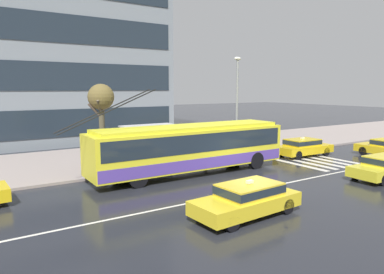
% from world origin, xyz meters
% --- Properties ---
extents(ground_plane, '(160.00, 160.00, 0.00)m').
position_xyz_m(ground_plane, '(0.00, 0.00, 0.00)').
color(ground_plane, '#22242A').
extents(sidewalk_slab, '(80.00, 10.00, 0.14)m').
position_xyz_m(sidewalk_slab, '(0.00, 9.94, 0.07)').
color(sidewalk_slab, gray).
rests_on(sidewalk_slab, ground_plane).
extents(crosswalk_stripe_edge_near, '(0.44, 4.40, 0.01)m').
position_xyz_m(crosswalk_stripe_edge_near, '(5.42, 1.47, 0.00)').
color(crosswalk_stripe_edge_near, beige).
rests_on(crosswalk_stripe_edge_near, ground_plane).
extents(crosswalk_stripe_inner_a, '(0.44, 4.40, 0.01)m').
position_xyz_m(crosswalk_stripe_inner_a, '(6.32, 1.47, 0.00)').
color(crosswalk_stripe_inner_a, beige).
rests_on(crosswalk_stripe_inner_a, ground_plane).
extents(crosswalk_stripe_center, '(0.44, 4.40, 0.01)m').
position_xyz_m(crosswalk_stripe_center, '(7.22, 1.47, 0.00)').
color(crosswalk_stripe_center, beige).
rests_on(crosswalk_stripe_center, ground_plane).
extents(crosswalk_stripe_inner_b, '(0.44, 4.40, 0.01)m').
position_xyz_m(crosswalk_stripe_inner_b, '(8.12, 1.47, 0.00)').
color(crosswalk_stripe_inner_b, beige).
rests_on(crosswalk_stripe_inner_b, ground_plane).
extents(crosswalk_stripe_edge_far, '(0.44, 4.40, 0.01)m').
position_xyz_m(crosswalk_stripe_edge_far, '(9.02, 1.47, 0.00)').
color(crosswalk_stripe_edge_far, beige).
rests_on(crosswalk_stripe_edge_far, ground_plane).
extents(lane_centre_line, '(72.00, 0.14, 0.01)m').
position_xyz_m(lane_centre_line, '(0.00, -1.20, 0.00)').
color(lane_centre_line, silver).
rests_on(lane_centre_line, ground_plane).
extents(trolleybus, '(13.45, 2.61, 4.90)m').
position_xyz_m(trolleybus, '(-1.76, 3.34, 1.56)').
color(trolleybus, yellow).
rests_on(trolleybus, ground_plane).
extents(taxi_oncoming_near, '(4.58, 2.08, 1.39)m').
position_xyz_m(taxi_oncoming_near, '(-3.64, -3.68, 0.70)').
color(taxi_oncoming_near, yellow).
rests_on(taxi_oncoming_near, ground_plane).
extents(taxi_ahead_of_bus, '(4.46, 1.99, 1.39)m').
position_xyz_m(taxi_ahead_of_bus, '(8.08, 3.43, 0.70)').
color(taxi_ahead_of_bus, gold).
rests_on(taxi_ahead_of_bus, ground_plane).
extents(bus_shelter, '(3.51, 1.68, 2.48)m').
position_xyz_m(bus_shelter, '(-2.88, 6.73, 2.00)').
color(bus_shelter, gray).
rests_on(bus_shelter, sidewalk_slab).
extents(pedestrian_at_shelter, '(0.51, 0.51, 1.62)m').
position_xyz_m(pedestrian_at_shelter, '(-3.41, 5.53, 1.10)').
color(pedestrian_at_shelter, '#4A4C51').
rests_on(pedestrian_at_shelter, sidewalk_slab).
extents(pedestrian_approaching_curb, '(1.34, 1.34, 1.89)m').
position_xyz_m(pedestrian_approaching_curb, '(1.18, 5.99, 1.69)').
color(pedestrian_approaching_curb, black).
rests_on(pedestrian_approaching_curb, sidewalk_slab).
extents(pedestrian_walking_past, '(1.44, 1.44, 1.99)m').
position_xyz_m(pedestrian_walking_past, '(-1.30, 6.46, 1.75)').
color(pedestrian_walking_past, navy).
rests_on(pedestrian_walking_past, sidewalk_slab).
extents(street_lamp, '(0.60, 0.32, 7.00)m').
position_xyz_m(street_lamp, '(3.87, 6.01, 4.26)').
color(street_lamp, gray).
rests_on(street_lamp, sidewalk_slab).
extents(street_tree_bare, '(1.65, 1.61, 5.07)m').
position_xyz_m(street_tree_bare, '(-5.53, 7.73, 4.16)').
color(street_tree_bare, brown).
rests_on(street_tree_bare, sidewalk_slab).
extents(office_tower_corner_left, '(19.51, 13.87, 23.31)m').
position_xyz_m(office_tower_corner_left, '(-5.00, 23.18, 11.66)').
color(office_tower_corner_left, gray).
rests_on(office_tower_corner_left, ground_plane).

